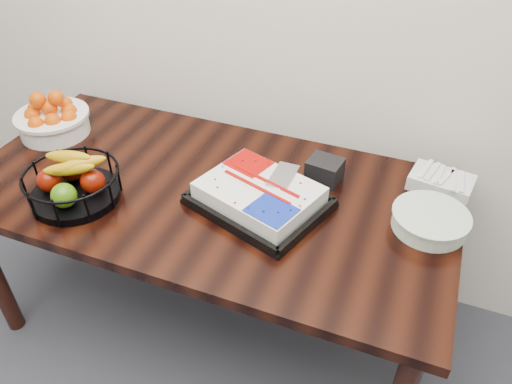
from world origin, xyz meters
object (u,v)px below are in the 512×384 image
at_px(fruit_basket, 72,182).
at_px(napkin_box, 325,170).
at_px(table, 207,205).
at_px(cake_tray, 259,196).
at_px(plate_stack, 430,221).
at_px(tangerine_bowl, 52,116).

distance_m(fruit_basket, napkin_box, 0.90).
distance_m(table, napkin_box, 0.46).
xyz_separation_m(table, fruit_basket, (-0.40, -0.23, 0.16)).
bearing_deg(table, cake_tray, -5.62).
xyz_separation_m(plate_stack, napkin_box, (-0.40, 0.13, 0.01)).
distance_m(cake_tray, fruit_basket, 0.65).
relative_size(tangerine_bowl, plate_stack, 1.20).
xyz_separation_m(tangerine_bowl, fruit_basket, (0.36, -0.34, -0.01)).
relative_size(plate_stack, napkin_box, 2.10).
distance_m(cake_tray, tangerine_bowl, 0.99).
bearing_deg(tangerine_bowl, plate_stack, -1.35).
bearing_deg(fruit_basket, table, 29.57).
height_order(tangerine_bowl, fruit_basket, tangerine_bowl).
distance_m(fruit_basket, plate_stack, 1.22).
bearing_deg(fruit_basket, cake_tray, 18.31).
relative_size(cake_tray, tangerine_bowl, 1.73).
bearing_deg(plate_stack, tangerine_bowl, 178.65).
distance_m(cake_tray, napkin_box, 0.29).
bearing_deg(napkin_box, cake_tray, -126.73).
relative_size(table, cake_tray, 3.43).
bearing_deg(cake_tray, napkin_box, 53.27).
bearing_deg(fruit_basket, napkin_box, 28.76).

